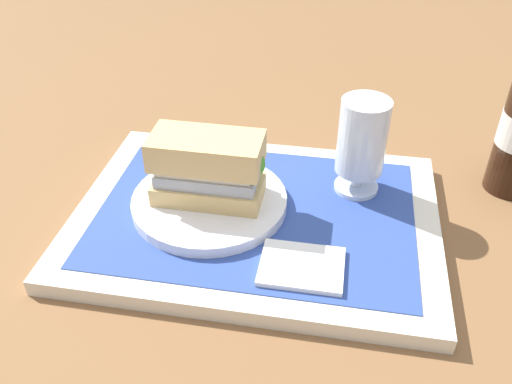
# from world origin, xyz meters

# --- Properties ---
(ground_plane) EXTENTS (3.00, 3.00, 0.00)m
(ground_plane) POSITION_xyz_m (0.00, 0.00, 0.00)
(ground_plane) COLOR brown
(tray) EXTENTS (0.44, 0.32, 0.02)m
(tray) POSITION_xyz_m (0.00, 0.00, 0.01)
(tray) COLOR beige
(tray) RESTS_ON ground_plane
(placemat) EXTENTS (0.38, 0.27, 0.00)m
(placemat) POSITION_xyz_m (0.00, 0.00, 0.02)
(placemat) COLOR #2D4793
(placemat) RESTS_ON tray
(plate) EXTENTS (0.19, 0.19, 0.01)m
(plate) POSITION_xyz_m (-0.06, -0.00, 0.03)
(plate) COLOR white
(plate) RESTS_ON placemat
(sandwich) EXTENTS (0.13, 0.06, 0.08)m
(sandwich) POSITION_xyz_m (-0.05, -0.00, 0.08)
(sandwich) COLOR tan
(sandwich) RESTS_ON plate
(beer_glass) EXTENTS (0.06, 0.06, 0.12)m
(beer_glass) POSITION_xyz_m (0.12, 0.07, 0.09)
(beer_glass) COLOR silver
(beer_glass) RESTS_ON placemat
(napkin_folded) EXTENTS (0.09, 0.07, 0.01)m
(napkin_folded) POSITION_xyz_m (0.07, -0.09, 0.02)
(napkin_folded) COLOR white
(napkin_folded) RESTS_ON placemat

